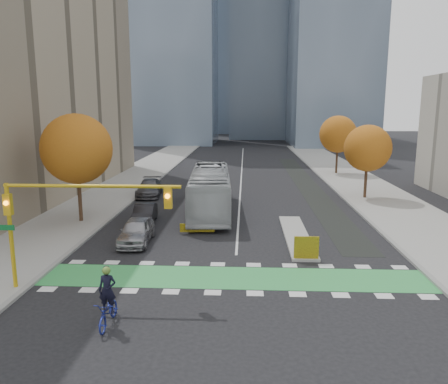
# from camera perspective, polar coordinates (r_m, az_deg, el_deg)

# --- Properties ---
(ground) EXTENTS (300.00, 300.00, 0.00)m
(ground) POSITION_cam_1_polar(r_m,az_deg,el_deg) (21.53, 1.32, -12.62)
(ground) COLOR black
(ground) RESTS_ON ground
(sidewalk_west) EXTENTS (7.00, 120.00, 0.15)m
(sidewalk_west) POSITION_cam_1_polar(r_m,az_deg,el_deg) (42.97, -16.25, -0.96)
(sidewalk_west) COLOR gray
(sidewalk_west) RESTS_ON ground
(sidewalk_east) EXTENTS (7.00, 120.00, 0.15)m
(sidewalk_east) POSITION_cam_1_polar(r_m,az_deg,el_deg) (42.67, 20.51, -1.30)
(sidewalk_east) COLOR gray
(sidewalk_east) RESTS_ON ground
(curb_west) EXTENTS (0.30, 120.00, 0.16)m
(curb_west) POSITION_cam_1_polar(r_m,az_deg,el_deg) (41.96, -11.72, -1.03)
(curb_west) COLOR gray
(curb_west) RESTS_ON ground
(curb_east) EXTENTS (0.30, 120.00, 0.16)m
(curb_east) POSITION_cam_1_polar(r_m,az_deg,el_deg) (41.73, 15.93, -1.29)
(curb_east) COLOR gray
(curb_east) RESTS_ON ground
(bike_crossing) EXTENTS (20.00, 3.00, 0.01)m
(bike_crossing) POSITION_cam_1_polar(r_m,az_deg,el_deg) (22.91, 1.42, -11.11)
(bike_crossing) COLOR green
(bike_crossing) RESTS_ON ground
(centre_line) EXTENTS (0.15, 70.00, 0.01)m
(centre_line) POSITION_cam_1_polar(r_m,az_deg,el_deg) (60.35, 2.32, 2.73)
(centre_line) COLOR silver
(centre_line) RESTS_ON ground
(bike_lane_paint) EXTENTS (2.50, 50.00, 0.01)m
(bike_lane_paint) POSITION_cam_1_polar(r_m,az_deg,el_deg) (50.95, 10.68, 1.02)
(bike_lane_paint) COLOR black
(bike_lane_paint) RESTS_ON ground
(median_island) EXTENTS (1.60, 10.00, 0.16)m
(median_island) POSITION_cam_1_polar(r_m,az_deg,el_deg) (30.17, 9.43, -5.63)
(median_island) COLOR gray
(median_island) RESTS_ON ground
(hazard_board) EXTENTS (1.40, 0.12, 1.30)m
(hazard_board) POSITION_cam_1_polar(r_m,az_deg,el_deg) (25.41, 10.71, -7.15)
(hazard_board) COLOR yellow
(hazard_board) RESTS_ON median_island
(tower_ne) EXTENTS (18.00, 24.00, 60.00)m
(tower_ne) POSITION_cam_1_polar(r_m,az_deg,el_deg) (108.66, 14.14, 21.97)
(tower_ne) COLOR #47566B
(tower_ne) RESTS_ON ground
(tower_far) EXTENTS (26.00, 26.00, 80.00)m
(tower_far) POSITION_cam_1_polar(r_m,az_deg,el_deg) (162.85, 1.27, 22.04)
(tower_far) COLOR #47566B
(tower_far) RESTS_ON ground
(tree_west) EXTENTS (5.20, 5.20, 8.22)m
(tree_west) POSITION_cam_1_polar(r_m,az_deg,el_deg) (34.23, -18.68, 5.35)
(tree_west) COLOR #332114
(tree_west) RESTS_ON ground
(tree_east_near) EXTENTS (4.40, 4.40, 7.08)m
(tree_east_near) POSITION_cam_1_polar(r_m,az_deg,el_deg) (43.45, 18.25, 5.45)
(tree_east_near) COLOR #332114
(tree_east_near) RESTS_ON ground
(tree_east_far) EXTENTS (4.80, 4.80, 7.65)m
(tree_east_far) POSITION_cam_1_polar(r_m,az_deg,el_deg) (59.06, 14.66, 7.31)
(tree_east_far) COLOR #332114
(tree_east_far) RESTS_ON ground
(traffic_signal_west) EXTENTS (8.53, 0.56, 5.20)m
(traffic_signal_west) POSITION_cam_1_polar(r_m,az_deg,el_deg) (21.47, -20.35, -2.05)
(traffic_signal_west) COLOR #BF9914
(traffic_signal_west) RESTS_ON ground
(cyclist) EXTENTS (0.75, 2.15, 2.48)m
(cyclist) POSITION_cam_1_polar(r_m,az_deg,el_deg) (18.57, -14.89, -14.20)
(cyclist) COLOR navy
(cyclist) RESTS_ON ground
(bus) EXTENTS (3.95, 13.58, 3.74)m
(bus) POSITION_cam_1_polar(r_m,az_deg,el_deg) (36.21, -1.82, 0.21)
(bus) COLOR #B0B5B8
(bus) RESTS_ON ground
(parked_car_a) EXTENTS (2.07, 4.77, 1.60)m
(parked_car_a) POSITION_cam_1_polar(r_m,az_deg,el_deg) (28.80, -11.38, -5.01)
(parked_car_a) COLOR #A09FA4
(parked_car_a) RESTS_ON ground
(parked_car_b) EXTENTS (1.83, 4.40, 1.42)m
(parked_car_b) POSITION_cam_1_polar(r_m,az_deg,el_deg) (33.66, -10.33, -2.82)
(parked_car_b) COLOR black
(parked_car_b) RESTS_ON ground
(parked_car_c) EXTENTS (2.73, 5.71, 1.61)m
(parked_car_c) POSITION_cam_1_polar(r_m,az_deg,el_deg) (43.90, -9.72, 0.53)
(parked_car_c) COLOR #515055
(parked_car_c) RESTS_ON ground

